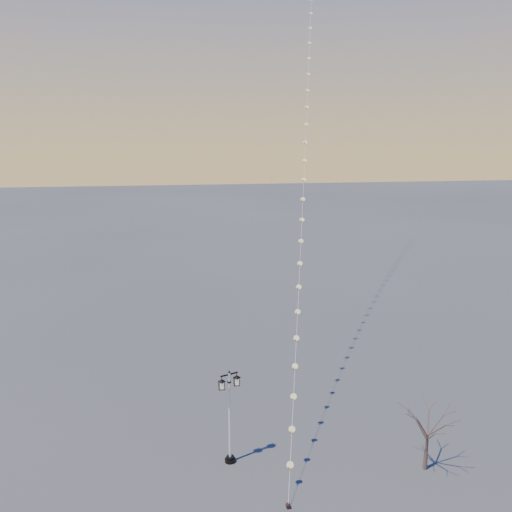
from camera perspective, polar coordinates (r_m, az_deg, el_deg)
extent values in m
plane|color=#424343|center=(29.54, 2.75, -23.92)|extent=(300.00, 300.00, 0.00)
cylinder|color=black|center=(31.81, -2.73, -20.68)|extent=(0.60, 0.60, 0.17)
cylinder|color=black|center=(31.72, -2.74, -20.44)|extent=(0.43, 0.43, 0.15)
cylinder|color=white|center=(30.35, -2.79, -16.36)|extent=(0.14, 0.14, 5.04)
cylinder|color=black|center=(29.43, -2.84, -13.10)|extent=(0.21, 0.21, 0.06)
cube|color=black|center=(29.24, -2.85, -12.35)|extent=(0.97, 0.45, 0.06)
sphere|color=black|center=(29.19, -2.85, -12.12)|extent=(0.15, 0.15, 0.15)
pyramid|color=black|center=(29.13, -3.65, -12.82)|extent=(0.47, 0.47, 0.15)
cube|color=beige|center=(29.28, -3.64, -13.41)|extent=(0.28, 0.28, 0.36)
cube|color=black|center=(29.37, -3.63, -13.76)|extent=(0.32, 0.32, 0.04)
pyramid|color=black|center=(29.51, -2.05, -12.44)|extent=(0.47, 0.47, 0.15)
cube|color=beige|center=(29.65, -2.05, -13.02)|extent=(0.28, 0.28, 0.36)
cube|color=black|center=(29.74, -2.04, -13.37)|extent=(0.32, 0.32, 0.04)
cone|color=#4B3931|center=(32.03, 17.48, -19.05)|extent=(0.25, 0.25, 2.08)
cylinder|color=black|center=(28.79, 3.41, -24.79)|extent=(0.23, 0.23, 0.23)
cylinder|color=black|center=(28.78, 3.41, -24.74)|extent=(0.03, 0.03, 0.29)
cone|color=orange|center=(49.31, 5.47, 19.27)|extent=(0.09, 0.09, 0.32)
cylinder|color=white|center=(28.44, 3.43, -23.89)|extent=(0.02, 0.02, 0.91)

